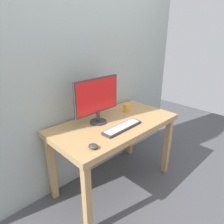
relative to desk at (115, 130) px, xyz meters
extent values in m
plane|color=#4C4C51|center=(0.00, 0.00, -0.67)|extent=(6.00, 6.00, 0.00)
cube|color=#9EA8A3|center=(0.00, 0.38, 0.83)|extent=(2.84, 0.04, 3.00)
cube|color=tan|center=(0.00, 0.00, 0.06)|extent=(1.30, 0.69, 0.06)
cube|color=tan|center=(-0.59, -0.29, -0.32)|extent=(0.06, 0.06, 0.71)
cube|color=tan|center=(0.59, -0.29, -0.32)|extent=(0.06, 0.06, 0.71)
cube|color=tan|center=(-0.59, 0.29, -0.32)|extent=(0.06, 0.06, 0.71)
cube|color=tan|center=(0.59, 0.29, -0.32)|extent=(0.06, 0.06, 0.71)
cylinder|color=#333338|center=(-0.12, 0.11, 0.10)|extent=(0.17, 0.17, 0.02)
cylinder|color=#333338|center=(-0.12, 0.11, 0.16)|extent=(0.04, 0.04, 0.10)
cube|color=#333338|center=(-0.12, 0.12, 0.37)|extent=(0.51, 0.02, 0.34)
cube|color=red|center=(-0.12, 0.11, 0.37)|extent=(0.49, 0.01, 0.32)
cube|color=#333338|center=(-0.06, -0.16, 0.10)|extent=(0.45, 0.13, 0.02)
cube|color=silver|center=(-0.06, -0.16, 0.12)|extent=(0.41, 0.11, 0.00)
ellipsoid|color=#333338|center=(-0.47, -0.23, 0.11)|extent=(0.08, 0.09, 0.04)
cylinder|color=orange|center=(0.30, 0.11, 0.14)|extent=(0.07, 0.07, 0.09)
camera|label=1|loc=(-1.30, -1.30, 0.94)|focal=32.12mm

